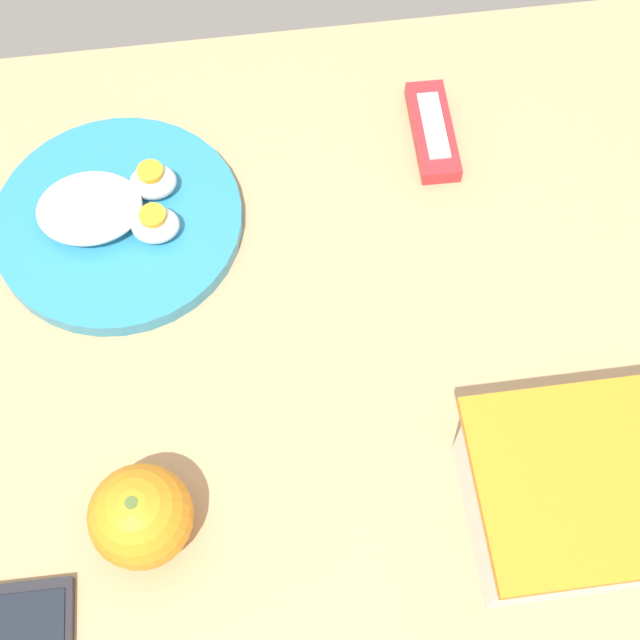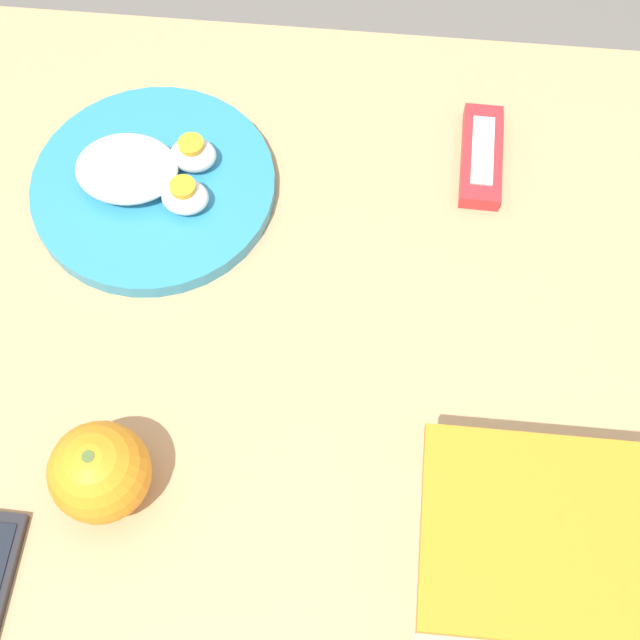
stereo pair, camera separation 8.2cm
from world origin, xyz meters
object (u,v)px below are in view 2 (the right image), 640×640
orange_fruit (100,472)px  candy_bar (481,156)px  food_container (553,553)px  rice_plate (151,182)px

orange_fruit → candy_bar: (-0.32, -0.38, -0.03)m
candy_bar → orange_fruit: bearing=50.2°
orange_fruit → candy_bar: 0.50m
food_container → orange_fruit: size_ratio=2.57×
food_container → candy_bar: 0.42m
rice_plate → candy_bar: 0.35m
food_container → rice_plate: bearing=-41.3°
food_container → candy_bar: (0.06, -0.42, -0.04)m
food_container → rice_plate: food_container is taller
food_container → candy_bar: food_container is taller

